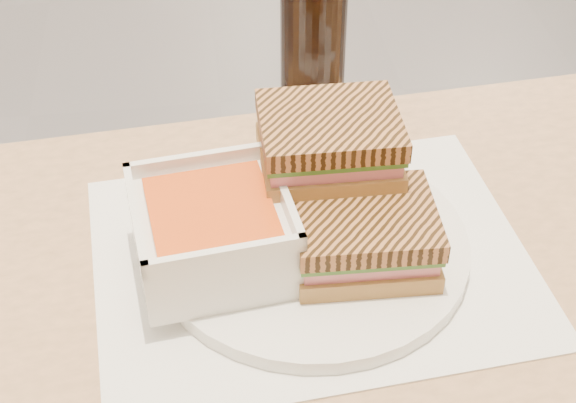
{
  "coord_description": "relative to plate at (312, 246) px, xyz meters",
  "views": [
    {
      "loc": [
        -0.06,
        -2.55,
        1.29
      ],
      "look_at": [
        0.01,
        -2.0,
        0.82
      ],
      "focal_mm": 53.67,
      "sensor_mm": 36.0,
      "label": 1
    }
  ],
  "objects": [
    {
      "name": "tray_liner",
      "position": [
        -0.0,
        -0.01,
        -0.01
      ],
      "size": [
        0.41,
        0.33,
        0.0
      ],
      "color": "white",
      "rests_on": "main_table"
    },
    {
      "name": "plate",
      "position": [
        0.0,
        0.0,
        0.0
      ],
      "size": [
        0.28,
        0.28,
        0.02
      ],
      "color": "white",
      "rests_on": "tray_liner"
    },
    {
      "name": "soup_bowl",
      "position": [
        -0.09,
        -0.01,
        0.04
      ],
      "size": [
        0.15,
        0.15,
        0.07
      ],
      "color": "white",
      "rests_on": "plate"
    },
    {
      "name": "panini_lower",
      "position": [
        0.04,
        -0.03,
        0.03
      ],
      "size": [
        0.12,
        0.1,
        0.05
      ],
      "color": "#AF7E42",
      "rests_on": "plate"
    },
    {
      "name": "panini_upper",
      "position": [
        0.02,
        0.04,
        0.08
      ],
      "size": [
        0.12,
        0.1,
        0.05
      ],
      "color": "#AF7E42",
      "rests_on": "panini_lower"
    },
    {
      "name": "cola_glass",
      "position": [
        0.03,
        0.24,
        0.07
      ],
      "size": [
        0.07,
        0.07,
        0.15
      ],
      "color": "black",
      "rests_on": "main_table"
    }
  ]
}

